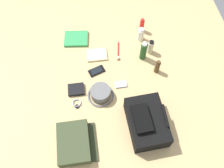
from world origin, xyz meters
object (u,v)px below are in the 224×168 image
cologne_bottle (157,67)px  toothbrush (118,52)px  sunscreen_spray (142,25)px  shampoo_bottle (143,51)px  backpack (146,122)px  bucket_hat (101,93)px  toiletry_pouch (74,143)px  wallet (76,90)px  toothpaste_tube (141,34)px  wristwatch (77,103)px  paperback_novel (76,39)px  cell_phone (97,71)px  media_player (121,84)px  lotion_bottle (151,47)px  notepad (97,55)px

cologne_bottle → toothbrush: cologne_bottle is taller
sunscreen_spray → shampoo_bottle: size_ratio=0.74×
backpack → toothbrush: backpack is taller
bucket_hat → cologne_bottle: 0.45m
toiletry_pouch → wallet: bearing=175.1°
toiletry_pouch → toothpaste_tube: toothpaste_tube is taller
toothpaste_tube → toothbrush: 0.22m
bucket_hat → wristwatch: bearing=-76.9°
toiletry_pouch → paperback_novel: bearing=175.6°
cell_phone → wristwatch: size_ratio=1.79×
media_player → wristwatch: size_ratio=1.20×
cologne_bottle → media_player: cologne_bottle is taller
backpack → toothbrush: bearing=-172.2°
shampoo_bottle → media_player: size_ratio=1.97×
bucket_hat → lotion_bottle: (-0.32, 0.41, 0.02)m
shampoo_bottle → cologne_bottle: shampoo_bottle is taller
paperback_novel → wallet: bearing=-3.9°
bucket_hat → cell_phone: (-0.20, -0.01, -0.03)m
bucket_hat → shampoo_bottle: (-0.28, 0.35, 0.05)m
toothpaste_tube → wristwatch: size_ratio=1.61×
backpack → bucket_hat: backpack is taller
sunscreen_spray → wallet: sunscreen_spray is taller
paperback_novel → cell_phone: 0.34m
toothpaste_tube → shampoo_bottle: 0.18m
sunscreen_spray → toothbrush: size_ratio=0.72×
sunscreen_spray → shampoo_bottle: bearing=-9.6°
sunscreen_spray → wallet: (0.48, -0.56, -0.05)m
toothpaste_tube → cologne_bottle: size_ratio=0.97×
toothbrush → wallet: 0.44m
wristwatch → notepad: size_ratio=0.47×
bucket_hat → cologne_bottle: cologne_bottle is taller
wristwatch → media_player: bearing=108.3°
toiletry_pouch → shampoo_bottle: 0.80m
toiletry_pouch → media_player: toiletry_pouch is taller
media_player → wristwatch: same height
media_player → lotion_bottle: bearing=134.1°
lotion_bottle → notepad: size_ratio=0.80×
backpack → notepad: 0.65m
wallet → notepad: 0.33m
backpack → bucket_hat: (-0.26, -0.26, -0.04)m
wallet → paperback_novel: bearing=176.7°
toiletry_pouch → wallet: toiletry_pouch is taller
sunscreen_spray → toothpaste_tube: sunscreen_spray is taller
media_player → backpack: bearing=18.3°
backpack → lotion_bottle: (-0.58, 0.16, -0.01)m
notepad → lotion_bottle: bearing=88.2°
bucket_hat → paperback_novel: size_ratio=0.91×
media_player → cologne_bottle: bearing=105.7°
toothpaste_tube → shampoo_bottle: shampoo_bottle is taller
backpack → shampoo_bottle: 0.54m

